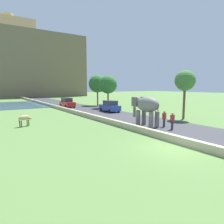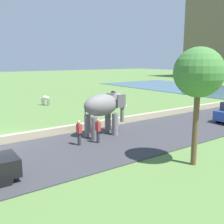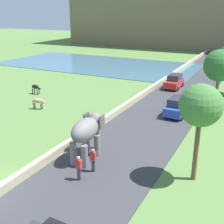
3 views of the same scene
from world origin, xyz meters
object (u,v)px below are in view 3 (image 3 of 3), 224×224
Objects in this scene: person_trailing at (93,160)px; car_red at (174,81)px; person_beside_elephant at (79,168)px; car_blue at (178,106)px; cow_tan at (38,101)px; elephant at (87,132)px; cow_black at (36,87)px.

person_trailing is 0.41× the size of car_red.
person_beside_elephant is 1.00× the size of person_trailing.
person_trailing is 12.86m from car_blue.
person_trailing is 1.15× the size of cow_tan.
elephant is 12.18m from cow_tan.
car_blue and car_red have the same top height.
car_red is (0.01, 21.32, -1.14)m from elephant.
car_red is at bearing 93.10° from person_trailing.
car_red is at bearing 89.97° from elephant.
cow_tan is (-13.21, -4.64, -0.06)m from car_blue.
person_beside_elephant reaches higher than cow_black.
elephant is at bearing -90.03° from car_red.
person_beside_elephant is 14.42m from cow_tan.
cow_tan is at bearing 139.87° from person_beside_elephant.
cow_black is at bearing 141.07° from person_trailing.
elephant is at bearing -105.46° from car_blue.
cow_black is (-14.06, -10.27, -0.06)m from car_red.
elephant is 17.92m from cow_black.
elephant reaches higher than car_blue.
cow_tan is (4.00, -4.27, 0.00)m from cow_black.
cow_tan is (-11.02, 9.29, -0.04)m from person_beside_elephant.
cow_tan is (-10.05, 6.78, -1.20)m from elephant.
elephant is 2.14× the size of person_beside_elephant.
person_beside_elephant is at bearing -42.09° from cow_black.
person_beside_elephant is at bearing -40.13° from cow_tan.
person_beside_elephant is at bearing -98.93° from car_blue.
elephant is 11.90m from car_blue.
car_red is 2.85× the size of cow_black.
car_blue is 1.02× the size of car_red.
person_beside_elephant is at bearing -87.70° from car_red.
elephant is 2.14× the size of person_trailing.
car_red is (-1.23, 22.62, 0.03)m from person_trailing.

